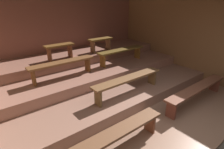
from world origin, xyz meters
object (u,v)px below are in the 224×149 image
object	(u,v)px
bench_floor_right	(197,90)
bench_lower_center	(128,80)
bench_middle_left	(62,65)
bench_upper_left	(60,48)
bench_middle_right	(121,52)
bench_floor_left	(107,140)
bench_upper_right	(100,42)

from	to	relation	value
bench_floor_right	bench_lower_center	distance (m)	1.80
bench_middle_left	bench_upper_left	xyz separation A→B (m)	(0.29, 0.78, 0.24)
bench_floor_right	bench_middle_left	bearing A→B (deg)	134.90
bench_floor_right	bench_upper_left	bearing A→B (deg)	123.88
bench_floor_right	bench_middle_right	size ratio (longest dim) A/B	1.35
bench_floor_left	bench_lower_center	size ratio (longest dim) A/B	1.15
bench_floor_right	bench_middle_right	bearing A→B (deg)	99.17
bench_floor_right	bench_middle_right	xyz separation A→B (m)	(-0.40, 2.51, 0.54)
bench_floor_right	bench_upper_left	size ratio (longest dim) A/B	2.76
bench_floor_left	bench_middle_left	distance (m)	2.60
bench_middle_left	bench_upper_left	size ratio (longest dim) A/B	2.04
bench_lower_center	bench_upper_left	bearing A→B (deg)	110.34
bench_middle_left	bench_upper_right	distance (m)	1.98
bench_lower_center	bench_middle_left	bearing A→B (deg)	128.04
bench_lower_center	bench_upper_left	xyz separation A→B (m)	(-0.81, 2.19, 0.51)
bench_floor_left	bench_upper_left	size ratio (longest dim) A/B	2.76
bench_middle_right	bench_upper_right	xyz separation A→B (m)	(-0.29, 0.78, 0.24)
bench_lower_center	bench_middle_right	distance (m)	1.75
bench_floor_left	bench_middle_left	bearing A→B (deg)	80.83
bench_lower_center	bench_middle_right	bearing A→B (deg)	54.85
bench_upper_left	bench_middle_left	bearing A→B (deg)	-110.32
bench_lower_center	bench_middle_right	xyz separation A→B (m)	(0.99, 1.41, 0.27)
bench_middle_right	bench_upper_left	bearing A→B (deg)	156.56
bench_floor_right	bench_middle_left	xyz separation A→B (m)	(-2.50, 2.51, 0.54)
bench_floor_left	bench_floor_right	distance (m)	2.91
bench_middle_right	bench_upper_right	size ratio (longest dim) A/B	2.04
bench_middle_left	bench_upper_left	distance (m)	0.87
bench_middle_left	bench_middle_right	size ratio (longest dim) A/B	1.00
bench_floor_right	bench_upper_left	world-z (taller)	bench_upper_left
bench_lower_center	bench_upper_right	xyz separation A→B (m)	(0.70, 2.19, 0.51)
bench_middle_right	bench_upper_left	size ratio (longest dim) A/B	2.04
bench_middle_left	bench_upper_right	world-z (taller)	bench_upper_right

